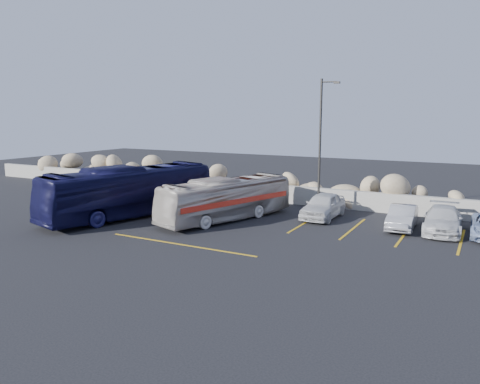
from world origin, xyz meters
The scene contains 10 objects.
ground centered at (0.00, 0.00, 0.00)m, with size 90.00×90.00×0.00m, color black.
seawall centered at (0.00, 12.00, 0.60)m, with size 60.00×0.40×1.20m, color gray.
riprap_pile centered at (0.00, 13.20, 1.30)m, with size 54.00×2.80×2.60m, color tan, non-canonical shape.
parking_lines centered at (4.64, 5.57, 0.01)m, with size 18.16×9.36×0.01m.
lamppost centered at (2.56, 9.50, 4.30)m, with size 1.14×0.18×8.00m.
vintage_bus centered at (-1.68, 5.67, 1.21)m, with size 2.03×8.70×2.42m, color beige.
tour_coach centered at (-7.12, 3.75, 1.50)m, with size 2.52×10.77×3.00m, color #111038.
car_a centered at (3.05, 8.75, 0.73)m, with size 1.72×4.29×1.46m, color silver.
car_b centered at (7.55, 8.27, 0.61)m, with size 1.30×3.72×1.23m, color #9E9EA2.
car_c centered at (9.50, 8.52, 0.64)m, with size 1.81×4.44×1.29m, color silver.
Camera 1 is at (11.44, -17.01, 6.05)m, focal length 35.00 mm.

